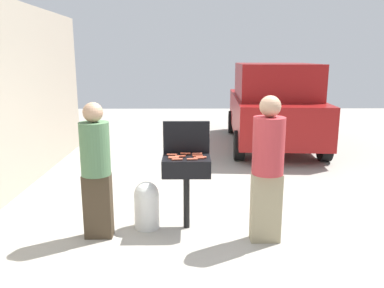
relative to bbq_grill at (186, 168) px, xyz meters
The scene contains 18 objects.
ground_plane 0.82m from the bbq_grill, 28.77° to the right, with size 24.00×24.00×0.00m, color #9E998E.
bbq_grill is the anchor object (origin of this frame).
grill_lid_open 0.42m from the bbq_grill, 90.00° to the left, with size 0.60×0.05×0.42m, color black.
hot_dog_0 0.17m from the bbq_grill, behind, with size 0.03×0.03×0.13m, color #AD4228.
hot_dog_1 0.24m from the bbq_grill, 29.24° to the right, with size 0.03×0.03×0.13m, color #B74C33.
hot_dog_2 0.21m from the bbq_grill, 95.07° to the left, with size 0.03×0.03×0.13m, color #AD4228.
hot_dog_3 0.22m from the bbq_grill, 62.62° to the right, with size 0.03×0.03×0.13m, color #C6593D.
hot_dog_4 0.25m from the bbq_grill, 16.16° to the right, with size 0.03×0.03×0.13m, color #C6593D.
hot_dog_5 0.24m from the bbq_grill, 43.26° to the left, with size 0.03×0.03×0.13m, color #B74C33.
hot_dog_6 0.23m from the bbq_grill, 152.72° to the right, with size 0.03×0.03×0.13m, color #C6593D.
hot_dog_7 0.24m from the bbq_grill, 127.01° to the right, with size 0.03×0.03×0.13m, color #C6593D.
hot_dog_8 0.25m from the bbq_grill, 157.00° to the left, with size 0.03×0.03×0.13m, color #B74C33.
hot_dog_9 0.23m from the bbq_grill, 165.99° to the right, with size 0.03×0.03×0.13m, color #C6593D.
hot_dog_10 0.21m from the bbq_grill, ahead, with size 0.03×0.03×0.13m, color #AD4228.
propane_tank 0.70m from the bbq_grill, behind, with size 0.32×0.32×0.62m.
person_left 1.11m from the bbq_grill, 166.66° to the right, with size 0.35×0.35×1.66m.
person_right 1.03m from the bbq_grill, 21.30° to the right, with size 0.37×0.37×1.75m.
parked_minivan 5.26m from the bbq_grill, 66.26° to the left, with size 2.26×4.51×2.02m.
Camera 1 is at (-0.16, -4.58, 2.17)m, focal length 36.18 mm.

